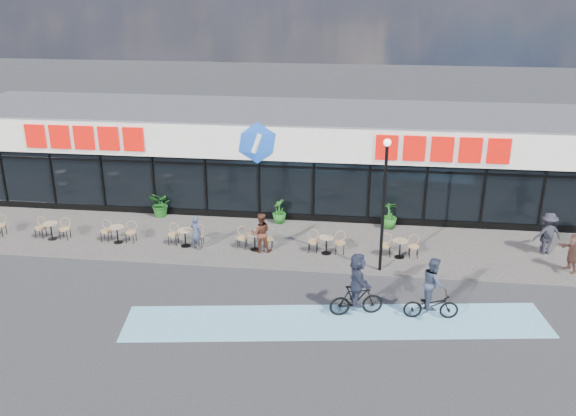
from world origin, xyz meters
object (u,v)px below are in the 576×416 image
Objects in this scene: potted_plant_left at (161,204)px; patron_right at (261,233)px; potted_plant_mid at (279,211)px; cyclist_b at (432,295)px; pedestrian_b at (546,234)px; potted_plant_right at (389,215)px; lamp_post at (384,195)px; pedestrian_c at (548,233)px; patron_left at (196,233)px; pedestrian_a at (573,253)px; cyclist_a at (357,287)px.

potted_plant_left is 0.72× the size of patron_right.
cyclist_b is at bearing -50.53° from potted_plant_mid.
potted_plant_right is at bearing 93.64° from pedestrian_b.
lamp_post is 4.22× the size of potted_plant_right.
pedestrian_c is at bearing 173.82° from patron_right.
pedestrian_c is 0.80× the size of cyclist_b.
lamp_post reaches higher than patron_right.
cyclist_b is at bearing 174.73° from patron_left.
lamp_post is 7.58m from pedestrian_b.
pedestrian_a is 9.09m from cyclist_a.
pedestrian_c reaches higher than pedestrian_a.
pedestrian_a is (14.78, -0.20, 0.04)m from patron_left.
potted_plant_left is at bearing -32.82° from patron_left.
potted_plant_right reaches higher than potted_plant_mid.
pedestrian_a reaches higher than patron_left.
pedestrian_a is at bearing -11.50° from potted_plant_left.
patron_left is 2.69m from patron_right.
potted_plant_right is at bearing -29.77° from pedestrian_c.
patron_left is 14.78m from pedestrian_a.
pedestrian_a is (12.09, -0.27, -0.07)m from patron_right.
cyclist_a is (6.66, -4.28, 0.23)m from patron_left.
patron_right is 11.65m from pedestrian_b.
lamp_post is at bearing 75.21° from cyclist_a.
patron_right is 1.10× the size of pedestrian_b.
patron_right is (2.69, 0.07, 0.12)m from patron_left.
cyclist_b is (11.72, -7.52, 0.17)m from potted_plant_left.
lamp_post is 2.96× the size of pedestrian_c.
pedestrian_c is at bearing -179.88° from pedestrian_a.
potted_plant_right is at bearing -138.65° from patron_left.
lamp_post is at bearing -102.63° from pedestrian_a.
patron_left reaches higher than potted_plant_mid.
patron_right is at bearing 115.92° from pedestrian_b.
potted_plant_mid is 4.43m from patron_left.
potted_plant_mid is 12.27m from pedestrian_a.
potted_plant_mid is 8.38m from cyclist_a.
patron_left is 14.31m from pedestrian_c.
potted_plant_right is 7.50m from cyclist_b.
lamp_post is 7.95m from patron_left.
pedestrian_c reaches higher than potted_plant_mid.
potted_plant_right is 0.56× the size of cyclist_b.
pedestrian_a is (17.36, -3.53, 0.16)m from potted_plant_left.
cyclist_b is at bearing 156.92° from pedestrian_b.
potted_plant_right is at bearing -161.52° from patron_right.
pedestrian_b reaches higher than potted_plant_left.
patron_left is 14.33m from pedestrian_b.
potted_plant_left is at bearing 102.56° from pedestrian_b.
cyclist_b reaches higher than pedestrian_c.
cyclist_b is (-5.12, -5.50, -0.10)m from pedestrian_c.
potted_plant_left is 11.98m from cyclist_a.
pedestrian_b is at bearing -100.37° from pedestrian_c.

